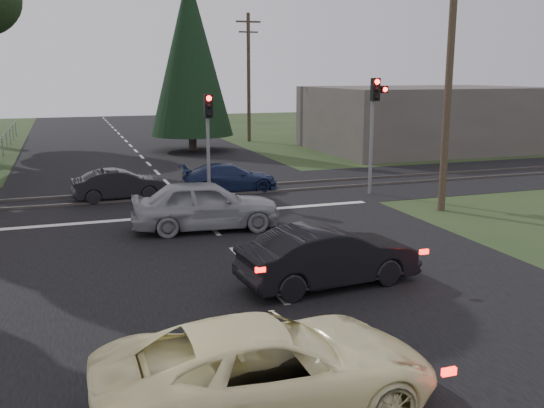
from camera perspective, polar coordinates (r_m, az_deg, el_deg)
name	(u,v)px	position (r m, az deg, el deg)	size (l,w,h in m)	color
ground	(275,293)	(13.93, 0.33, -8.35)	(120.00, 120.00, 0.00)	#273C1B
road	(188,204)	(23.24, -7.87, -0.02)	(14.00, 100.00, 0.01)	black
rail_corridor	(179,194)	(25.17, -8.77, 0.89)	(120.00, 8.00, 0.01)	black
stop_line	(199,214)	(21.52, -6.93, -0.97)	(13.00, 0.35, 0.00)	silver
rail_near	(182,197)	(24.39, -8.43, 0.65)	(120.00, 0.12, 0.10)	#59544C
rail_far	(175,190)	(25.93, -9.09, 1.32)	(120.00, 0.12, 0.10)	#59544C
traffic_signal_right	(375,113)	(24.86, 9.65, 8.42)	(0.68, 0.48, 4.70)	slate
traffic_signal_center	(208,128)	(23.68, -6.00, 7.11)	(0.32, 0.48, 4.10)	slate
utility_pole_near	(449,78)	(22.35, 16.32, 11.32)	(1.80, 0.26, 9.00)	#4C3D2D
utility_pole_mid	(249,75)	(44.21, -2.21, 12.02)	(1.80, 0.26, 9.00)	#4C3D2D
utility_pole_far	(182,74)	(68.51, -8.43, 11.98)	(1.80, 0.26, 9.00)	#4C3D2D
conifer_tree	(190,55)	(39.11, -7.70, 13.75)	(5.20, 5.20, 11.00)	#473D33
building_right	(424,118)	(41.03, 14.12, 7.84)	(14.00, 10.00, 4.00)	#59514C
cream_coupe	(268,368)	(9.12, -0.38, -15.22)	(2.32, 5.02, 1.40)	#FFF7B6
dark_hatchback	(329,256)	(14.26, 5.37, -4.92)	(1.49, 4.28, 1.41)	black
silver_car	(206,205)	(19.31, -6.25, -0.09)	(1.88, 4.68, 1.59)	gray
blue_sedan	(229,178)	(25.52, -4.05, 2.49)	(1.64, 4.04, 1.17)	#18244A
dark_car_far	(120,185)	(24.54, -14.15, 1.77)	(1.26, 3.61, 1.19)	black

